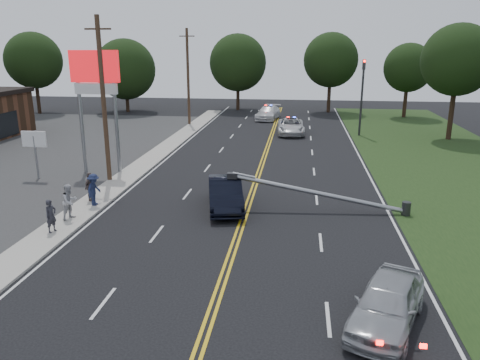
# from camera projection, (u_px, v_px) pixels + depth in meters

# --- Properties ---
(ground) EXTENTS (120.00, 120.00, 0.00)m
(ground) POSITION_uv_depth(u_px,v_px,m) (222.00, 281.00, 17.06)
(ground) COLOR black
(ground) RESTS_ON ground
(sidewalk) EXTENTS (1.80, 70.00, 0.12)m
(sidewalk) POSITION_uv_depth(u_px,v_px,m) (110.00, 190.00, 27.59)
(sidewalk) COLOR #A4A094
(sidewalk) RESTS_ON ground
(centerline_yellow) EXTENTS (0.36, 80.00, 0.00)m
(centerline_yellow) POSITION_uv_depth(u_px,v_px,m) (251.00, 196.00, 26.59)
(centerline_yellow) COLOR gold
(centerline_yellow) RESTS_ON ground
(pylon_sign) EXTENTS (3.20, 0.35, 8.00)m
(pylon_sign) POSITION_uv_depth(u_px,v_px,m) (96.00, 82.00, 30.02)
(pylon_sign) COLOR gray
(pylon_sign) RESTS_ON ground
(small_sign) EXTENTS (1.60, 0.14, 3.10)m
(small_sign) POSITION_uv_depth(u_px,v_px,m) (34.00, 143.00, 29.55)
(small_sign) COLOR gray
(small_sign) RESTS_ON ground
(traffic_signal) EXTENTS (0.28, 0.41, 7.05)m
(traffic_signal) POSITION_uv_depth(u_px,v_px,m) (362.00, 91.00, 43.47)
(traffic_signal) COLOR #2D2D30
(traffic_signal) RESTS_ON ground
(fallen_streetlight) EXTENTS (9.36, 0.44, 1.91)m
(fallen_streetlight) POSITION_uv_depth(u_px,v_px,m) (328.00, 195.00, 23.92)
(fallen_streetlight) COLOR #2D2D30
(fallen_streetlight) RESTS_ON ground
(utility_pole_mid) EXTENTS (1.60, 0.28, 10.00)m
(utility_pole_mid) POSITION_uv_depth(u_px,v_px,m) (103.00, 100.00, 28.20)
(utility_pole_mid) COLOR #382619
(utility_pole_mid) RESTS_ON ground
(utility_pole_far) EXTENTS (1.60, 0.28, 10.00)m
(utility_pole_far) POSITION_uv_depth(u_px,v_px,m) (188.00, 77.00, 49.17)
(utility_pole_far) COLOR #382619
(utility_pole_far) RESTS_ON ground
(tree_4) EXTENTS (6.83, 6.83, 9.93)m
(tree_4) POSITION_uv_depth(u_px,v_px,m) (34.00, 60.00, 57.42)
(tree_4) COLOR black
(tree_4) RESTS_ON ground
(tree_5) EXTENTS (7.57, 7.57, 9.16)m
(tree_5) POSITION_uv_depth(u_px,v_px,m) (125.00, 69.00, 59.14)
(tree_5) COLOR black
(tree_5) RESTS_ON ground
(tree_6) EXTENTS (7.36, 7.36, 9.80)m
(tree_6) POSITION_uv_depth(u_px,v_px,m) (238.00, 63.00, 60.72)
(tree_6) COLOR black
(tree_6) RESTS_ON ground
(tree_7) EXTENTS (6.77, 6.77, 9.91)m
(tree_7) POSITION_uv_depth(u_px,v_px,m) (331.00, 60.00, 58.39)
(tree_7) COLOR black
(tree_7) RESTS_ON ground
(tree_8) EXTENTS (5.65, 5.65, 8.61)m
(tree_8) POSITION_uv_depth(u_px,v_px,m) (408.00, 68.00, 54.45)
(tree_8) COLOR black
(tree_8) RESTS_ON ground
(tree_9) EXTENTS (6.28, 6.28, 10.21)m
(tree_9) POSITION_uv_depth(u_px,v_px,m) (458.00, 60.00, 40.90)
(tree_9) COLOR black
(tree_9) RESTS_ON ground
(crashed_sedan) EXTENTS (2.66, 5.10, 1.60)m
(crashed_sedan) POSITION_uv_depth(u_px,v_px,m) (225.00, 194.00, 24.51)
(crashed_sedan) COLOR black
(crashed_sedan) RESTS_ON ground
(waiting_sedan) EXTENTS (3.27, 4.74, 1.50)m
(waiting_sedan) POSITION_uv_depth(u_px,v_px,m) (387.00, 303.00, 14.19)
(waiting_sedan) COLOR #A5A8AD
(waiting_sedan) RESTS_ON ground
(emergency_a) EXTENTS (2.74, 5.51, 1.50)m
(emergency_a) POSITION_uv_depth(u_px,v_px,m) (291.00, 126.00, 45.18)
(emergency_a) COLOR silver
(emergency_a) RESTS_ON ground
(emergency_b) EXTENTS (3.00, 5.62, 1.55)m
(emergency_b) POSITION_uv_depth(u_px,v_px,m) (268.00, 113.00, 54.08)
(emergency_b) COLOR silver
(emergency_b) RESTS_ON ground
(bystander_a) EXTENTS (0.54, 0.65, 1.53)m
(bystander_a) POSITION_uv_depth(u_px,v_px,m) (51.00, 216.00, 21.08)
(bystander_a) COLOR #27262E
(bystander_a) RESTS_ON sidewalk
(bystander_b) EXTENTS (0.93, 1.03, 1.75)m
(bystander_b) POSITION_uv_depth(u_px,v_px,m) (70.00, 202.00, 22.66)
(bystander_b) COLOR #A8A8AC
(bystander_b) RESTS_ON sidewalk
(bystander_c) EXTENTS (0.72, 1.15, 1.70)m
(bystander_c) POSITION_uv_depth(u_px,v_px,m) (94.00, 190.00, 24.62)
(bystander_c) COLOR #1B2445
(bystander_c) RESTS_ON sidewalk
(bystander_d) EXTENTS (0.42, 0.94, 1.57)m
(bystander_d) POSITION_uv_depth(u_px,v_px,m) (90.00, 187.00, 25.34)
(bystander_d) COLOR #574945
(bystander_d) RESTS_ON sidewalk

